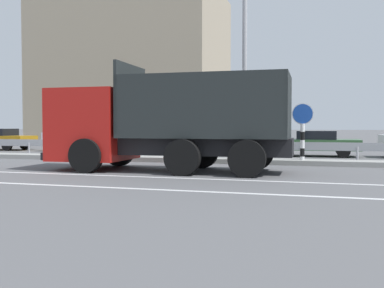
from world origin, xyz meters
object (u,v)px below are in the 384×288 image
parked_car_2 (86,137)px  parked_car_4 (314,143)px  median_road_sign (302,132)px  dump_truck (139,129)px  street_lamp_2 (243,37)px  parked_car_3 (197,139)px

parked_car_2 → parked_car_4: 12.33m
median_road_sign → parked_car_4: bearing=86.3°
dump_truck → parked_car_4: dump_truck is taller
median_road_sign → street_lamp_2: street_lamp_2 is taller
dump_truck → median_road_sign: size_ratio=3.42×
parked_car_3 → parked_car_4: bearing=-93.6°
median_road_sign → street_lamp_2: (-2.17, -0.22, 3.51)m
median_road_sign → parked_car_3: (-5.50, 5.19, -0.44)m
parked_car_3 → street_lamp_2: bearing=-148.9°
parked_car_3 → parked_car_4: (5.81, -0.32, -0.13)m
parked_car_2 → parked_car_4: parked_car_2 is taller
parked_car_2 → parked_car_4: (12.31, -0.56, -0.15)m
parked_car_3 → median_road_sign: bearing=-133.9°
street_lamp_2 → parked_car_2: 12.00m
median_road_sign → street_lamp_2: size_ratio=0.27×
dump_truck → parked_car_2: 11.44m
parked_car_4 → parked_car_2: bearing=87.0°
median_road_sign → dump_truck: bearing=-144.3°
street_lamp_2 → parked_car_2: bearing=150.1°
dump_truck → parked_car_2: dump_truck is taller
parked_car_4 → parked_car_3: bearing=86.4°
median_road_sign → parked_car_2: size_ratio=0.48×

